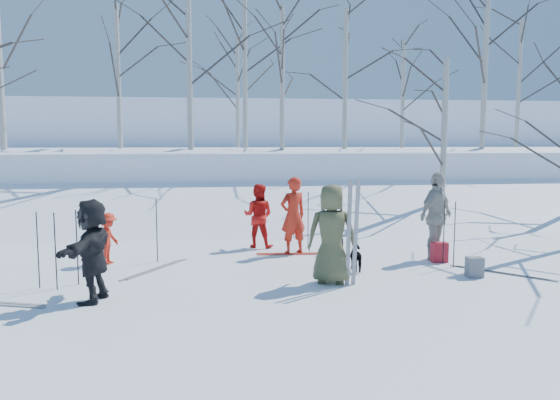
{
  "coord_description": "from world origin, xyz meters",
  "views": [
    {
      "loc": [
        -1.4,
        -9.84,
        2.58
      ],
      "look_at": [
        0.0,
        1.5,
        1.3
      ],
      "focal_mm": 35.0,
      "sensor_mm": 36.0,
      "label": 1
    }
  ],
  "objects": [
    {
      "name": "ground",
      "position": [
        0.0,
        0.0,
        0.0
      ],
      "size": [
        120.0,
        120.0,
        0.0
      ],
      "primitive_type": "plane",
      "color": "white",
      "rests_on": "ground"
    },
    {
      "name": "snow_ramp",
      "position": [
        0.0,
        7.0,
        0.15
      ],
      "size": [
        70.0,
        9.49,
        4.12
      ],
      "primitive_type": "cube",
      "rotation": [
        0.3,
        0.0,
        0.0
      ],
      "color": "white",
      "rests_on": "ground"
    },
    {
      "name": "snow_plateau",
      "position": [
        0.0,
        17.0,
        1.0
      ],
      "size": [
        70.0,
        18.0,
        2.2
      ],
      "primitive_type": "cube",
      "color": "white",
      "rests_on": "ground"
    },
    {
      "name": "far_hill",
      "position": [
        0.0,
        38.0,
        2.0
      ],
      "size": [
        90.0,
        30.0,
        6.0
      ],
      "primitive_type": "cube",
      "color": "white",
      "rests_on": "ground"
    },
    {
      "name": "skier_olive_center",
      "position": [
        0.69,
        -0.43,
        0.9
      ],
      "size": [
        0.99,
        0.78,
        1.79
      ],
      "primitive_type": "imported",
      "rotation": [
        0.0,
        0.0,
        2.88
      ],
      "color": "#494B2D",
      "rests_on": "ground"
    },
    {
      "name": "skier_red_north",
      "position": [
        0.38,
        2.17,
        0.87
      ],
      "size": [
        0.74,
        0.62,
        1.74
      ],
      "primitive_type": "imported",
      "rotation": [
        0.0,
        0.0,
        3.52
      ],
      "color": "red",
      "rests_on": "ground"
    },
    {
      "name": "skier_redor_behind",
      "position": [
        -0.34,
        3.0,
        0.76
      ],
      "size": [
        0.89,
        0.79,
        1.52
      ],
      "primitive_type": "imported",
      "rotation": [
        0.0,
        0.0,
        2.79
      ],
      "color": "red",
      "rests_on": "ground"
    },
    {
      "name": "skier_red_seated",
      "position": [
        -3.57,
        1.63,
        0.53
      ],
      "size": [
        0.58,
        0.77,
        1.06
      ],
      "primitive_type": "imported",
      "rotation": [
        0.0,
        0.0,
        1.26
      ],
      "color": "red",
      "rests_on": "ground"
    },
    {
      "name": "skier_cream_east",
      "position": [
        3.33,
        1.2,
        0.94
      ],
      "size": [
        1.16,
        1.03,
        1.89
      ],
      "primitive_type": "imported",
      "rotation": [
        0.0,
        0.0,
        0.64
      ],
      "color": "beige",
      "rests_on": "ground"
    },
    {
      "name": "skier_grey_west",
      "position": [
        -3.32,
        -1.05,
        0.83
      ],
      "size": [
        0.81,
        1.6,
        1.65
      ],
      "primitive_type": "imported",
      "rotation": [
        0.0,
        0.0,
        4.49
      ],
      "color": "black",
      "rests_on": "ground"
    },
    {
      "name": "dog",
      "position": [
        1.42,
        0.44,
        0.26
      ],
      "size": [
        0.33,
        0.63,
        0.52
      ],
      "primitive_type": "imported",
      "rotation": [
        0.0,
        0.0,
        3.23
      ],
      "color": "black",
      "rests_on": "ground"
    },
    {
      "name": "upright_ski_left",
      "position": [
        0.95,
        -0.66,
        0.95
      ],
      "size": [
        0.08,
        0.16,
        1.9
      ],
      "primitive_type": "cube",
      "rotation": [
        0.07,
        0.0,
        0.04
      ],
      "color": "silver",
      "rests_on": "ground"
    },
    {
      "name": "upright_ski_right",
      "position": [
        1.07,
        -0.68,
        0.95
      ],
      "size": [
        0.09,
        0.23,
        1.89
      ],
      "primitive_type": "cube",
      "rotation": [
        0.1,
        0.0,
        0.09
      ],
      "color": "silver",
      "rests_on": "ground"
    },
    {
      "name": "ski_pair_a",
      "position": [
        0.5,
        2.09,
        0.01
      ],
      "size": [
        0.45,
        1.93,
        0.02
      ],
      "primitive_type": null,
      "rotation": [
        0.0,
        0.0,
        1.5
      ],
      "color": "#B22B19",
      "rests_on": "ground"
    },
    {
      "name": "ski_pair_b",
      "position": [
        4.1,
        -0.15,
        0.01
      ],
      "size": [
        2.1,
        2.1,
        0.02
      ],
      "primitive_type": null,
      "rotation": [
        0.0,
        0.0,
        0.76
      ],
      "color": "silver",
      "rests_on": "ground"
    },
    {
      "name": "ski_pair_c",
      "position": [
        -2.56,
        0.98,
        0.01
      ],
      "size": [
        1.89,
        2.08,
        0.02
      ],
      "primitive_type": null,
      "rotation": [
        0.0,
        0.0,
        -0.55
      ],
      "color": "silver",
      "rests_on": "ground"
    },
    {
      "name": "ski_pole_a",
      "position": [
        -2.58,
        1.68,
        0.67
      ],
      "size": [
        0.02,
        0.02,
        1.34
      ],
      "primitive_type": "cylinder",
      "color": "black",
      "rests_on": "ground"
    },
    {
      "name": "ski_pole_b",
      "position": [
        0.83,
        2.77,
        0.67
      ],
      "size": [
        0.02,
        0.02,
        1.34
      ],
      "primitive_type": "cylinder",
      "color": "black",
      "rests_on": "ground"
    },
    {
      "name": "ski_pole_c",
      "position": [
        3.41,
        0.46,
        0.67
      ],
      "size": [
        0.02,
        0.02,
        1.34
      ],
      "primitive_type": "cylinder",
      "color": "black",
      "rests_on": "ground"
    },
    {
      "name": "ski_pole_d",
      "position": [
        -4.42,
        -0.15,
        0.67
      ],
      "size": [
        0.02,
        0.02,
        1.34
      ],
      "primitive_type": "cylinder",
      "color": "black",
      "rests_on": "ground"
    },
    {
      "name": "ski_pole_e",
      "position": [
        3.35,
        0.83,
        0.67
      ],
      "size": [
        0.02,
        0.02,
        1.34
      ],
      "primitive_type": "cylinder",
      "color": "black",
      "rests_on": "ground"
    },
    {
      "name": "ski_pole_f",
      "position": [
        -3.81,
        0.03,
        0.67
      ],
      "size": [
        0.02,
        0.02,
        1.34
      ],
      "primitive_type": "cylinder",
      "color": "black",
      "rests_on": "ground"
    },
    {
      "name": "ski_pole_g",
      "position": [
        0.3,
        2.28,
        0.67
      ],
      "size": [
        0.02,
        0.02,
        1.34
      ],
      "primitive_type": "cylinder",
      "color": "black",
      "rests_on": "ground"
    },
    {
      "name": "ski_pole_h",
      "position": [
        -4.08,
        -0.3,
        0.67
      ],
      "size": [
        0.02,
        0.02,
        1.34
      ],
      "primitive_type": "cylinder",
      "color": "black",
      "rests_on": "ground"
    },
    {
      "name": "backpack_red",
      "position": [
        3.31,
        0.94,
        0.21
      ],
      "size": [
        0.32,
        0.22,
        0.42
      ],
      "primitive_type": "cube",
      "color": "maroon",
      "rests_on": "ground"
    },
    {
      "name": "backpack_grey",
      "position": [
        3.44,
        -0.36,
        0.19
      ],
      "size": [
        0.3,
        0.2,
        0.38
      ],
      "primitive_type": "cube",
      "color": "slate",
      "rests_on": "ground"
    },
    {
      "name": "backpack_dark",
      "position": [
        1.27,
        1.86,
        0.2
      ],
      "size": [
        0.34,
        0.24,
        0.4
      ],
      "primitive_type": "cube",
      "color": "black",
      "rests_on": "ground"
    },
    {
      "name": "birch_plateau_a",
      "position": [
        6.98,
        13.73,
        4.52
      ],
      "size": [
        3.85,
        3.85,
        4.64
      ],
      "primitive_type": null,
      "color": "silver",
      "rests_on": "snow_plateau"
    },
    {
      "name": "birch_plateau_b",
      "position": [
        12.8,
        14.39,
        5.14
      ],
      "size": [
        4.71,
        4.71,
        5.87
      ],
      "primitive_type": null,
      "color": "silver",
      "rests_on": "snow_plateau"
    },
    {
      "name": "birch_plateau_c",
      "position": [
        9.53,
        11.35,
        5.88
      ],
      "size": [
        5.75,
        5.75,
        7.36
      ],
      "primitive_type": null,
      "color": "silver",
      "rests_on": "snow_plateau"
    },
    {
      "name": "birch_plateau_d",
      "position": [
        -2.16,
        9.65,
        5.4
      ],
      "size": [
        5.07,
        5.07,
        6.39
      ],
      "primitive_type": null,
      "color": "silver",
      "rests_on": "snow_plateau"
    },
    {
      "name": "birch_plateau_e",
      "position": [
        -0.2,
        16.19,
        4.74
      ],
      "size": [
        4.16,
        4.16,
        5.08
      ],
      "primitive_type": null,
      "color": "silver",
      "rests_on": "snow_plateau"
    },
    {
      "name": "birch_plateau_f",
      "position": [
        -0.05,
        12.72,
        5.46
      ],
      "size": [
        5.16,
        5.16,
        6.51
      ],
      "primitive_type": null,
      "color": "silver",
      "rests_on": "snow_plateau"
    },
    {
      "name": "birch_plateau_h",
      "position": [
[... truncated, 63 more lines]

